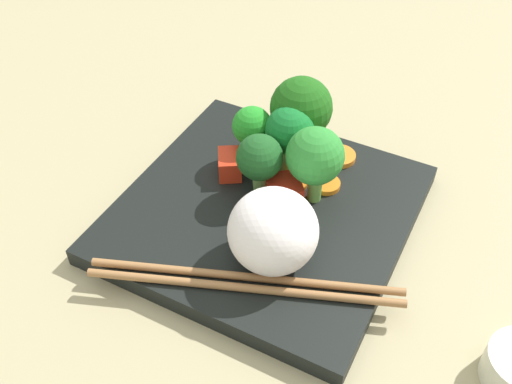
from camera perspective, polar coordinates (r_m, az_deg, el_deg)
ground_plane at (r=51.88cm, az=0.84°, el=-3.45°), size 110.00×110.00×2.00cm
square_plate at (r=50.56cm, az=0.86°, el=-2.04°), size 24.60×24.60×1.64cm
rice_mound at (r=43.76cm, az=1.66°, el=-3.77°), size 8.95×8.83×6.29cm
broccoli_floret_0 at (r=52.41cm, az=4.16°, el=8.04°), size 5.53×5.53×7.91cm
broccoli_floret_1 at (r=47.87cm, az=5.72°, el=3.38°), size 4.81×4.81×7.14cm
broccoli_floret_2 at (r=51.03cm, az=2.87°, el=5.72°), size 4.28×4.28×6.71cm
broccoli_floret_3 at (r=48.81cm, az=0.34°, el=3.22°), size 3.94×3.94×5.87cm
broccoli_floret_4 at (r=52.20cm, az=-0.38°, el=6.25°), size 3.54×3.54×5.64cm
carrot_slice_0 at (r=51.91cm, az=3.72°, el=0.91°), size 2.74×2.74×0.40cm
carrot_slice_1 at (r=51.96cm, az=6.76°, el=0.76°), size 2.74×2.74×0.48cm
carrot_slice_2 at (r=54.93cm, az=8.05°, el=3.43°), size 4.13×4.13×0.52cm
carrot_slice_3 at (r=53.83cm, az=5.19°, el=2.87°), size 4.02×4.02×0.70cm
pepper_chunk_0 at (r=52.41cm, az=-2.53°, el=2.67°), size 3.43×3.09×2.05cm
pepper_chunk_1 at (r=55.24cm, az=1.53°, el=5.40°), size 3.24×3.24×2.34cm
pepper_chunk_3 at (r=50.09cm, az=2.70°, el=0.18°), size 3.98×3.98×1.87cm
chicken_piece_0 at (r=56.89cm, az=2.75°, el=6.37°), size 2.57×3.07×1.89cm
chopstick_pair at (r=44.27cm, az=-1.10°, el=-8.68°), size 8.55×23.02×0.62cm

